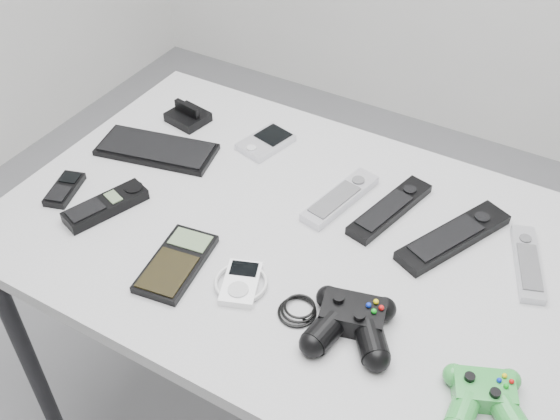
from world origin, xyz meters
The scene contains 14 objects.
desk centered at (-0.09, 0.10, 0.72)m, with size 1.18×0.76×0.79m.
pda_keyboard centered at (-0.50, 0.17, 0.80)m, with size 0.26×0.11×0.02m, color black.
dock_bracket centered at (-0.51, 0.30, 0.81)m, with size 0.09×0.08×0.05m, color black.
pda centered at (-0.30, 0.31, 0.80)m, with size 0.08×0.12×0.02m, color silver.
remote_silver_a centered at (-0.07, 0.22, 0.80)m, with size 0.05×0.20×0.02m, color silver.
remote_black_a centered at (0.03, 0.24, 0.80)m, with size 0.05×0.22×0.02m, color black.
remote_black_b centered at (0.17, 0.22, 0.80)m, with size 0.06×0.25×0.02m, color black.
remote_silver_b centered at (0.31, 0.23, 0.80)m, with size 0.04×0.19×0.02m, color #B2B3B9.
mobile_phone centered at (-0.58, -0.04, 0.80)m, with size 0.05×0.11×0.02m, color black.
cordless_handset centered at (-0.47, -0.04, 0.80)m, with size 0.05×0.17×0.03m, color black.
calculator centered at (-0.25, -0.09, 0.80)m, with size 0.09×0.18×0.02m, color black.
mp3_player centered at (-0.12, -0.08, 0.80)m, with size 0.10×0.10×0.02m, color white.
controller_black centered at (0.09, -0.07, 0.81)m, with size 0.25×0.16×0.05m, color black, non-canonical shape.
controller_green centered at (0.32, -0.09, 0.81)m, with size 0.13×0.14×0.04m, color #238335, non-canonical shape.
Camera 1 is at (0.33, -0.72, 1.67)m, focal length 42.00 mm.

